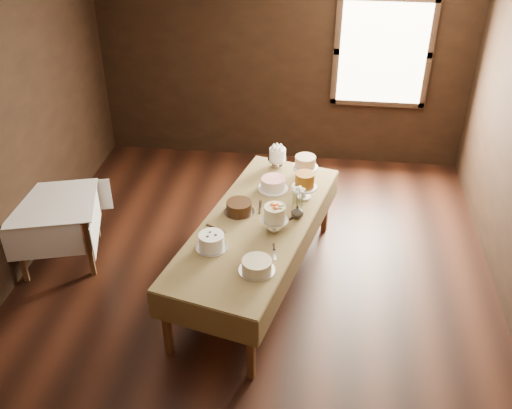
{
  "coord_description": "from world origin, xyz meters",
  "views": [
    {
      "loc": [
        0.59,
        -4.52,
        4.05
      ],
      "look_at": [
        0.0,
        0.2,
        0.95
      ],
      "focal_mm": 40.82,
      "sensor_mm": 36.0,
      "label": 1
    }
  ],
  "objects_px": {
    "cake_chocolate": "(239,208)",
    "cake_server_e": "(220,230)",
    "cake_caramel": "(304,187)",
    "cake_meringue": "(277,158)",
    "cake_server_b": "(275,255)",
    "display_table": "(257,227)",
    "flower_vase": "(297,212)",
    "cake_cream": "(257,266)",
    "cake_lattice": "(273,184)",
    "cake_swirl": "(212,242)",
    "cake_speckled": "(305,167)",
    "cake_server_c": "(260,204)",
    "cake_flowers": "(275,219)",
    "side_table": "(54,209)",
    "cake_server_d": "(297,215)"
  },
  "relations": [
    {
      "from": "cake_speckled",
      "to": "cake_lattice",
      "type": "bearing_deg",
      "value": -135.02
    },
    {
      "from": "cake_chocolate",
      "to": "cake_server_e",
      "type": "distance_m",
      "value": 0.37
    },
    {
      "from": "cake_lattice",
      "to": "cake_cream",
      "type": "height_order",
      "value": "cake_lattice"
    },
    {
      "from": "cake_caramel",
      "to": "cake_swirl",
      "type": "xyz_separation_m",
      "value": [
        -0.79,
        -0.98,
        -0.06
      ]
    },
    {
      "from": "cake_lattice",
      "to": "flower_vase",
      "type": "xyz_separation_m",
      "value": [
        0.29,
        -0.51,
        0.01
      ]
    },
    {
      "from": "cake_swirl",
      "to": "cake_cream",
      "type": "distance_m",
      "value": 0.53
    },
    {
      "from": "side_table",
      "to": "flower_vase",
      "type": "distance_m",
      "value": 2.58
    },
    {
      "from": "cake_meringue",
      "to": "cake_flowers",
      "type": "bearing_deg",
      "value": -85.84
    },
    {
      "from": "side_table",
      "to": "cake_chocolate",
      "type": "relative_size",
      "value": 3.47
    },
    {
      "from": "cake_caramel",
      "to": "cake_server_b",
      "type": "distance_m",
      "value": 1.04
    },
    {
      "from": "display_table",
      "to": "cake_caramel",
      "type": "bearing_deg",
      "value": 49.1
    },
    {
      "from": "cake_server_b",
      "to": "cake_server_e",
      "type": "relative_size",
      "value": 1.0
    },
    {
      "from": "cake_flowers",
      "to": "cake_server_c",
      "type": "distance_m",
      "value": 0.47
    },
    {
      "from": "cake_caramel",
      "to": "cake_server_c",
      "type": "relative_size",
      "value": 1.26
    },
    {
      "from": "cake_cream",
      "to": "cake_server_e",
      "type": "xyz_separation_m",
      "value": [
        -0.43,
        0.55,
        -0.05
      ]
    },
    {
      "from": "cake_flowers",
      "to": "cake_swirl",
      "type": "bearing_deg",
      "value": -145.9
    },
    {
      "from": "cake_speckled",
      "to": "cake_swirl",
      "type": "bearing_deg",
      "value": -118.53
    },
    {
      "from": "cake_meringue",
      "to": "cake_cream",
      "type": "height_order",
      "value": "cake_meringue"
    },
    {
      "from": "cake_meringue",
      "to": "cake_server_b",
      "type": "xyz_separation_m",
      "value": [
        0.13,
        -1.64,
        -0.1
      ]
    },
    {
      "from": "cake_caramel",
      "to": "cake_server_e",
      "type": "relative_size",
      "value": 1.26
    },
    {
      "from": "cake_swirl",
      "to": "cake_server_b",
      "type": "height_order",
      "value": "cake_swirl"
    },
    {
      "from": "cake_server_e",
      "to": "flower_vase",
      "type": "xyz_separation_m",
      "value": [
        0.72,
        0.32,
        0.06
      ]
    },
    {
      "from": "display_table",
      "to": "flower_vase",
      "type": "distance_m",
      "value": 0.43
    },
    {
      "from": "side_table",
      "to": "cake_chocolate",
      "type": "xyz_separation_m",
      "value": [
        1.99,
        -0.02,
        0.2
      ]
    },
    {
      "from": "cake_swirl",
      "to": "cake_server_d",
      "type": "xyz_separation_m",
      "value": [
        0.74,
        0.63,
        -0.07
      ]
    },
    {
      "from": "cake_chocolate",
      "to": "flower_vase",
      "type": "xyz_separation_m",
      "value": [
        0.58,
        -0.01,
        0.01
      ]
    },
    {
      "from": "cake_chocolate",
      "to": "cake_server_c",
      "type": "bearing_deg",
      "value": 40.57
    },
    {
      "from": "cake_meringue",
      "to": "cake_server_c",
      "type": "distance_m",
      "value": 0.83
    },
    {
      "from": "display_table",
      "to": "cake_lattice",
      "type": "distance_m",
      "value": 0.65
    },
    {
      "from": "cake_meringue",
      "to": "cake_cream",
      "type": "relative_size",
      "value": 0.7
    },
    {
      "from": "cake_meringue",
      "to": "cake_chocolate",
      "type": "distance_m",
      "value": 1.03
    },
    {
      "from": "flower_vase",
      "to": "cake_flowers",
      "type": "bearing_deg",
      "value": -131.14
    },
    {
      "from": "cake_speckled",
      "to": "cake_cream",
      "type": "relative_size",
      "value": 0.84
    },
    {
      "from": "cake_server_d",
      "to": "side_table",
      "type": "bearing_deg",
      "value": 126.4
    },
    {
      "from": "cake_meringue",
      "to": "cake_server_c",
      "type": "relative_size",
      "value": 1.05
    },
    {
      "from": "cake_cream",
      "to": "cake_lattice",
      "type": "bearing_deg",
      "value": 89.87
    },
    {
      "from": "cake_swirl",
      "to": "cake_server_c",
      "type": "height_order",
      "value": "cake_swirl"
    },
    {
      "from": "cake_flowers",
      "to": "cake_server_b",
      "type": "relative_size",
      "value": 1.18
    },
    {
      "from": "cake_meringue",
      "to": "cake_speckled",
      "type": "height_order",
      "value": "cake_speckled"
    },
    {
      "from": "cake_server_b",
      "to": "cake_swirl",
      "type": "bearing_deg",
      "value": -102.27
    },
    {
      "from": "side_table",
      "to": "cake_meringue",
      "type": "xyz_separation_m",
      "value": [
        2.28,
        0.96,
        0.25
      ]
    },
    {
      "from": "display_table",
      "to": "cake_meringue",
      "type": "xyz_separation_m",
      "value": [
        0.09,
        1.13,
        0.17
      ]
    },
    {
      "from": "cake_meringue",
      "to": "cake_lattice",
      "type": "xyz_separation_m",
      "value": [
        0.0,
        -0.49,
        -0.05
      ]
    },
    {
      "from": "cake_speckled",
      "to": "cake_server_b",
      "type": "xyz_separation_m",
      "value": [
        -0.19,
        -1.46,
        -0.11
      ]
    },
    {
      "from": "cake_swirl",
      "to": "cake_server_b",
      "type": "distance_m",
      "value": 0.59
    },
    {
      "from": "side_table",
      "to": "cake_speckled",
      "type": "bearing_deg",
      "value": 16.9
    },
    {
      "from": "display_table",
      "to": "cake_flowers",
      "type": "relative_size",
      "value": 9.53
    },
    {
      "from": "cake_speckled",
      "to": "cake_caramel",
      "type": "distance_m",
      "value": 0.46
    },
    {
      "from": "side_table",
      "to": "cake_flowers",
      "type": "height_order",
      "value": "cake_flowers"
    },
    {
      "from": "cake_caramel",
      "to": "cake_swirl",
      "type": "distance_m",
      "value": 1.26
    }
  ]
}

